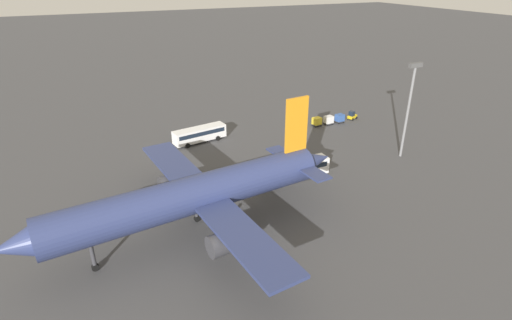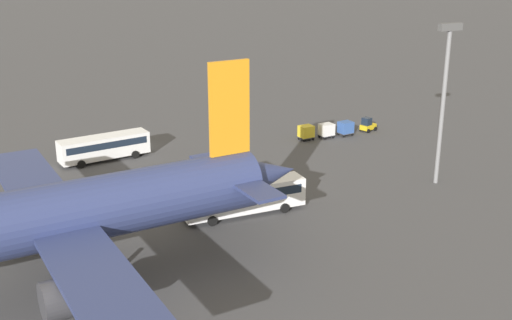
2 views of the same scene
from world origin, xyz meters
The scene contains 10 objects.
ground_plane centered at (0.00, 0.00, 0.00)m, with size 600.00×600.00×0.00m, color #424244.
airplane centered at (15.25, 35.09, 6.45)m, with size 46.09×39.40×17.15m.
shuttle_bus_near centered at (4.91, 3.37, 1.90)m, with size 11.69×4.59×3.16m.
shuttle_bus_far centered at (-4.88, 26.37, 1.99)m, with size 12.80×3.13×3.33m.
baggage_tug centered at (-33.15, 5.27, 0.94)m, with size 2.70×2.32×2.10m.
worker_person centered at (-1.39, -1.78, 0.87)m, with size 0.38×0.38×1.74m.
cargo_cart_blue centered at (-28.97, 5.98, 1.19)m, with size 2.20×1.93×2.06m.
cargo_cart_white centered at (-25.87, 5.93, 1.19)m, with size 2.20×1.93×2.06m.
cargo_cart_yellow centered at (-22.77, 5.65, 1.19)m, with size 2.20×1.93×2.06m.
light_pole centered at (-28.70, 26.68, 11.11)m, with size 2.80×0.70×18.20m.
Camera 2 is at (17.81, 82.23, 26.27)m, focal length 45.00 mm.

